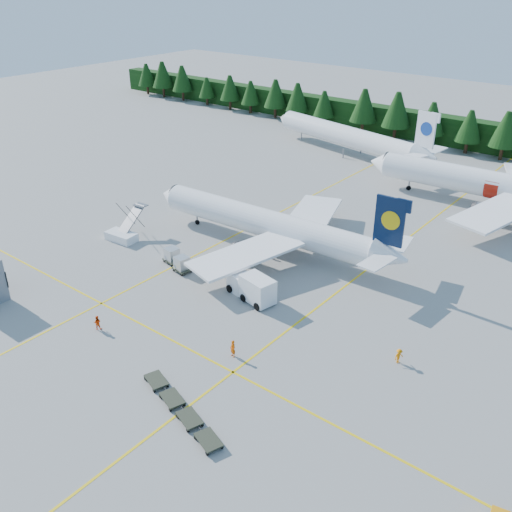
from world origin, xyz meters
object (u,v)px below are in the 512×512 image
Objects in this scene: airliner_red at (490,185)px; airstairs at (123,234)px; service_truck at (251,286)px; airliner_navy at (261,222)px.

airstairs is at bearing -132.11° from airliner_red.
airliner_red is at bearing 46.29° from airstairs.
airstairs reaches higher than service_truck.
airliner_red is 6.76× the size of airstairs.
airliner_red reaches higher than service_truck.
airliner_navy is at bearing -123.58° from airliner_red.
airliner_red is (19.77, 33.59, 0.37)m from airliner_navy.
service_truck is at bearing -7.24° from airstairs.
airliner_red is at bearing 57.00° from airliner_navy.
airliner_navy is 0.90× the size of airliner_red.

